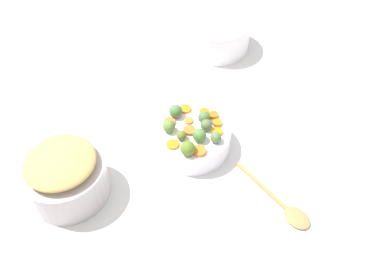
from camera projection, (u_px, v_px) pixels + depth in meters
name	position (u px, v px, depth m)	size (l,w,h in m)	color
tabletop	(180.00, 152.00, 1.18)	(2.40, 2.40, 0.02)	silver
serving_bowl_carrots	(192.00, 138.00, 1.16)	(0.23, 0.23, 0.07)	white
metal_pot	(67.00, 180.00, 1.03)	(0.22, 0.22, 0.11)	#BDB2B5
stuffing_mound	(60.00, 162.00, 0.98)	(0.18, 0.18, 0.04)	tan
carrot_slice_0	(204.00, 112.00, 1.18)	(0.03, 0.03, 0.01)	orange
carrot_slice_1	(214.00, 115.00, 1.17)	(0.03, 0.03, 0.01)	orange
carrot_slice_2	(185.00, 109.00, 1.19)	(0.04, 0.04, 0.01)	orange
carrot_slice_3	(174.00, 145.00, 1.09)	(0.04, 0.04, 0.01)	orange
carrot_slice_4	(187.00, 120.00, 1.16)	(0.03, 0.03, 0.01)	orange
carrot_slice_5	(217.00, 123.00, 1.15)	(0.03, 0.03, 0.01)	orange
carrot_slice_6	(170.00, 122.00, 1.15)	(0.03, 0.03, 0.01)	orange
carrot_slice_7	(199.00, 151.00, 1.07)	(0.04, 0.04, 0.01)	orange
carrot_slice_8	(217.00, 132.00, 1.13)	(0.03, 0.03, 0.01)	orange
carrot_slice_9	(190.00, 130.00, 1.13)	(0.04, 0.04, 0.01)	orange
brussels_sprout_0	(199.00, 135.00, 1.09)	(0.04, 0.04, 0.04)	#4D8239
brussels_sprout_1	(188.00, 148.00, 1.06)	(0.04, 0.04, 0.04)	olive
brussels_sprout_2	(216.00, 137.00, 1.09)	(0.03, 0.03, 0.03)	#55783E
brussels_sprout_3	(182.00, 135.00, 1.10)	(0.03, 0.03, 0.03)	#5F6C2A
brussels_sprout_4	(176.00, 111.00, 1.16)	(0.04, 0.04, 0.04)	#4E773F
brussels_sprout_5	(204.00, 117.00, 1.14)	(0.04, 0.04, 0.04)	#50753E
brussels_sprout_6	(168.00, 127.00, 1.12)	(0.04, 0.04, 0.04)	#5D843A
brussels_sprout_7	(206.00, 125.00, 1.12)	(0.03, 0.03, 0.03)	#586C3F
wooden_spoon	(287.00, 209.00, 1.03)	(0.15, 0.25, 0.01)	tan
casserole_dish	(217.00, 35.00, 1.49)	(0.25, 0.25, 0.11)	white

